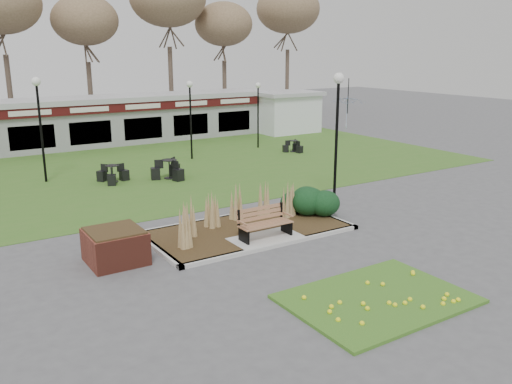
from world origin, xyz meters
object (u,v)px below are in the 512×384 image
lamp_post_far_right (190,103)px  patio_umbrella (347,113)px  service_hut (286,112)px  brick_planter (115,246)px  bistro_set_c (170,172)px  lamp_post_mid_right (258,101)px  bistro_set_a (113,177)px  food_pavilion (83,122)px  bistro_set_d (294,148)px  park_bench (264,222)px  lamp_post_mid_left (39,106)px  lamp_post_near_right (338,109)px

lamp_post_far_right → patio_umbrella: lamp_post_far_right is taller
service_hut → patio_umbrella: size_ratio=1.54×
service_hut → patio_umbrella: 5.15m
brick_planter → bistro_set_c: 9.86m
lamp_post_mid_right → bistro_set_a: lamp_post_mid_right is taller
food_pavilion → bistro_set_d: size_ratio=20.55×
service_hut → park_bench: bearing=-127.3°
food_pavilion → lamp_post_mid_left: (-3.99, -8.24, 1.85)m
service_hut → bistro_set_d: 7.64m
service_hut → bistro_set_c: size_ratio=2.78×
service_hut → bistro_set_a: bearing=-152.1°
park_bench → lamp_post_near_right: bearing=26.2°
lamp_post_far_right → service_hut: bearing=27.6°
bistro_set_c → brick_planter: bearing=-122.3°
park_bench → bistro_set_d: size_ratio=1.42×
park_bench → lamp_post_mid_left: 12.45m
food_pavilion → lamp_post_mid_left: 9.34m
brick_planter → bistro_set_d: 17.48m
patio_umbrella → park_bench: bearing=-139.0°
brick_planter → bistro_set_d: size_ratio=1.25×
bistro_set_a → lamp_post_near_right: bearing=-49.2°
lamp_post_mid_left → park_bench: bearing=-70.8°
park_bench → brick_planter: park_bench is taller
service_hut → patio_umbrella: bearing=-76.6°
lamp_post_near_right → lamp_post_mid_left: size_ratio=1.07×
park_bench → bistro_set_c: (0.86, 9.09, -0.28)m
lamp_post_far_right → bistro_set_c: (-2.84, -3.54, -2.69)m
bistro_set_a → patio_umbrella: bearing=10.4°
lamp_post_far_right → patio_umbrella: bearing=0.6°
lamp_post_mid_left → bistro_set_a: (2.46, -1.69, -3.05)m
lamp_post_far_right → bistro_set_a: size_ratio=2.89×
park_bench → bistro_set_a: 9.91m
food_pavilion → patio_umbrella: size_ratio=8.63×
food_pavilion → service_hut: 13.64m
park_bench → lamp_post_near_right: lamp_post_near_right is taller
food_pavilion → lamp_post_far_right: (3.70, -7.08, 1.52)m
lamp_post_near_right → patio_umbrella: lamp_post_near_right is taller
lamp_post_mid_left → lamp_post_mid_right: size_ratio=1.19×
food_pavilion → bistro_set_d: 12.69m
lamp_post_mid_right → bistro_set_c: size_ratio=2.42×
lamp_post_near_right → bistro_set_c: lamp_post_near_right is taller
park_bench → lamp_post_mid_right: 16.19m
patio_umbrella → lamp_post_far_right: bearing=-179.4°
lamp_post_mid_right → patio_umbrella: size_ratio=1.34×
lamp_post_far_right → lamp_post_mid_right: bearing=11.3°
lamp_post_near_right → lamp_post_mid_right: size_ratio=1.27×
brick_planter → lamp_post_near_right: bearing=10.0°
park_bench → lamp_post_near_right: (4.85, 2.39, 2.95)m
lamp_post_mid_left → bistro_set_c: 6.19m
park_bench → patio_umbrella: size_ratio=0.60×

